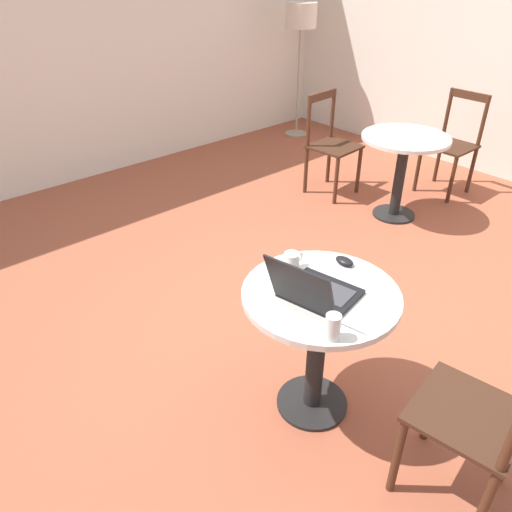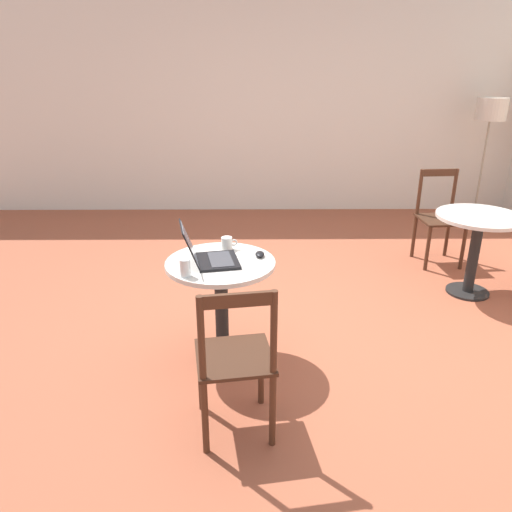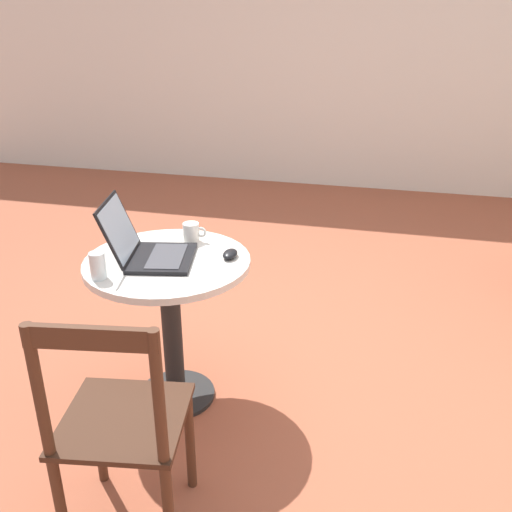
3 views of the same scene
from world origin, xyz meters
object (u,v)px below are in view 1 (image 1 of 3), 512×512
Objects in this scene: drinking_glass at (333,327)px; cafe_table_near at (319,322)px; cafe_table_mid at (403,156)px; chair_near_front at (479,419)px; chair_mid_right at (452,145)px; mug at (292,261)px; laptop at (314,291)px; chair_mid_back at (331,145)px; floor_lamp at (301,22)px; mouse at (344,261)px.

cafe_table_near is at bearing 49.97° from drinking_glass.
chair_near_front is at bearing -138.98° from cafe_table_mid.
mug is (-2.88, -0.77, 0.30)m from chair_mid_right.
laptop is at bearing -113.99° from mug.
drinking_glass is at bearing -139.00° from chair_mid_back.
cafe_table_mid is 2.65m from chair_near_front.
floor_lamp is 4.22m from mug.
chair_mid_back is at bearing 139.46° from chair_mid_right.
mug is (-0.08, 0.97, 0.30)m from chair_near_front.
floor_lamp is 4.70m from drinking_glass.
chair_mid_right is (2.80, 1.74, 0.00)m from chair_near_front.
drinking_glass is at bearing -158.56° from chair_mid_right.
mouse is (-1.86, -0.91, 0.19)m from cafe_table_mid.
drinking_glass is (-3.11, -1.22, 0.31)m from chair_mid_right.
cafe_table_near is 0.78× the size of chair_mid_back.
laptop is 3.67× the size of mug.
chair_mid_right is 8.34× the size of drinking_glass.
floor_lamp is at bearing 52.86° from chair_near_front.
chair_mid_right is 8.27× the size of mug.
chair_mid_right is 2.83m from mouse.
chair_mid_right is at bearing 18.70° from laptop.
mouse is (0.14, 0.83, 0.28)m from chair_near_front.
laptop is 4.08× the size of mouse.
chair_mid_back reaches higher than drinking_glass.
chair_mid_right is at bearing 18.82° from mouse.
chair_mid_back is at bearing 94.10° from cafe_table_mid.
mug is at bearing -136.03° from floor_lamp.
cafe_table_near is 6.45× the size of mug.
chair_near_front is 0.81m from laptop.
chair_mid_back is 2.46m from mouse.
chair_mid_back is 2.25× the size of laptop.
cafe_table_mid is 0.81m from chair_mid_right.
mouse is (-2.66, -0.91, 0.28)m from chair_mid_right.
drinking_glass is at bearing -130.03° from cafe_table_near.
chair_near_front is at bearing -58.85° from drinking_glass.
floor_lamp is (3.05, 3.13, 0.75)m from cafe_table_near.
chair_mid_right is 1.13m from chair_mid_back.
floor_lamp reaches higher than chair_mid_right.
mug is at bearing -159.64° from cafe_table_mid.
cafe_table_mid is 7.17× the size of mouse.
chair_near_front is at bearing -128.18° from chair_mid_back.
cafe_table_near is 4.43m from floor_lamp.
mouse reaches higher than cafe_table_mid.
chair_mid_right is 2.30m from floor_lamp.
chair_near_front is at bearing -75.45° from laptop.
drinking_glass is (-2.31, -1.22, 0.23)m from cafe_table_mid.
mug is (0.11, 0.24, -0.01)m from laptop.
chair_near_front is 4.93m from floor_lamp.
chair_mid_back is at bearing 51.82° from chair_near_front.
drinking_glass is (-0.45, -0.32, 0.04)m from mouse.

